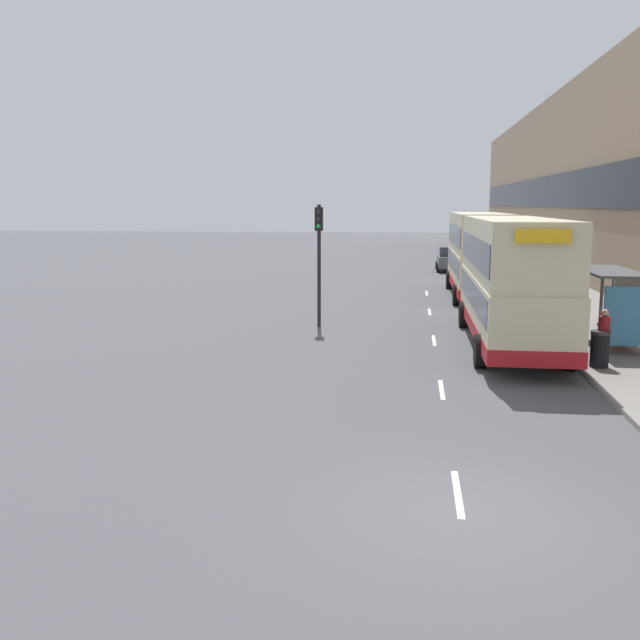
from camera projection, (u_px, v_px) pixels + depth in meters
name	position (u px, v px, depth m)	size (l,w,h in m)	color
ground_plane	(461.00, 513.00, 11.10)	(220.00, 220.00, 0.00)	#515156
pavement	(521.00, 274.00, 47.95)	(5.00, 93.00, 0.14)	gray
terrace_facade	(588.00, 180.00, 46.45)	(3.10, 93.00, 12.55)	#9E846B
lane_mark_0	(458.00, 493.00, 11.84)	(0.12, 2.00, 0.01)	silver
lane_mark_1	(442.00, 390.00, 18.46)	(0.12, 2.00, 0.01)	silver
lane_mark_2	(434.00, 341.00, 25.08)	(0.12, 2.00, 0.01)	silver
lane_mark_3	(430.00, 312.00, 31.70)	(0.12, 2.00, 0.01)	silver
lane_mark_4	(427.00, 293.00, 38.32)	(0.12, 2.00, 0.01)	silver
bus_shelter	(616.00, 294.00, 23.11)	(1.60, 4.20, 2.48)	#4C4C51
double_decker_bus_near	(511.00, 279.00, 23.72)	(2.85, 10.88, 4.30)	beige
double_decker_bus_ahead	(479.00, 253.00, 36.48)	(2.85, 10.61, 4.30)	beige
car_0	(451.00, 259.00, 50.96)	(2.05, 4.23, 1.75)	#4C5156
pedestrian_at_shelter	(621.00, 317.00, 24.07)	(0.33, 0.33, 1.67)	#23232D
pedestrian_1	(603.00, 337.00, 20.40)	(0.33, 0.33, 1.67)	#23232D
litter_bin	(600.00, 349.00, 20.34)	(0.55, 0.55, 1.05)	black
traffic_light_far_kerb	(319.00, 245.00, 27.44)	(0.30, 0.32, 4.74)	black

